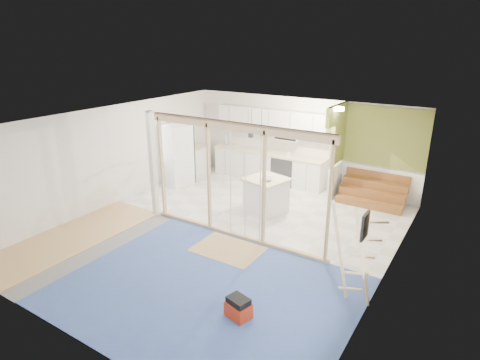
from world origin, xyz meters
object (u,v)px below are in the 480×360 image
Objects in this scene: fridge at (176,155)px; island at (266,196)px; toolbox at (238,308)px; ladder at (354,256)px.

fridge is 1.60× the size of island.
toolbox is at bearing -52.95° from island.
ladder is (2.97, -2.46, 0.40)m from island.
island reaches higher than toolbox.
fridge is 3.37m from island.
fridge is 6.55m from toolbox.
ladder reaches higher than toolbox.
ladder reaches higher than island.
ladder is at bearing -25.53° from island.
island is 0.68× the size of ladder.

